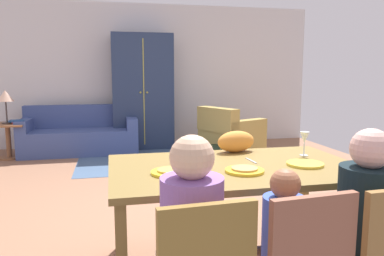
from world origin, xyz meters
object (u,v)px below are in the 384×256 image
plate_near_child (245,171)px  side_table (8,136)px  handbag (209,153)px  dining_table (235,175)px  person_woman (360,237)px  plate_near_woman (305,164)px  book_lower (20,123)px  armchair (230,136)px  wine_glass (304,139)px  plate_near_man (171,172)px  dining_chair_woman (384,256)px  book_upper (17,121)px  armoire (142,92)px  table_lamp (5,97)px  person_man (190,255)px  couch (81,135)px  cat (236,141)px

plate_near_child → side_table: size_ratio=0.43×
side_table → handbag: (3.15, -0.90, -0.25)m
dining_table → person_woman: bearing=-56.7°
plate_near_woman → book_lower: size_ratio=1.14×
armchair → side_table: bearing=173.4°
wine_glass → plate_near_man: bearing=-164.5°
dining_chair_woman → armchair: 4.67m
wine_glass → armchair: bearing=80.9°
book_lower → book_upper: book_upper is taller
dining_table → wine_glass: (0.61, 0.18, 0.20)m
plate_near_woman → wine_glass: wine_glass is taller
armoire → person_woman: bearing=-82.5°
plate_near_woman → table_lamp: (-2.94, 4.25, 0.24)m
dining_table → person_man: person_man is taller
dining_table → table_lamp: bearing=120.8°
plate_near_man → couch: (-0.89, 4.52, -0.47)m
dining_chair_woman → person_man: bearing=169.5°
wine_glass → couch: (-1.97, 4.22, -0.59)m
plate_near_child → cat: (0.15, 0.61, 0.08)m
dining_table → book_lower: size_ratio=7.74×
cat → dining_table: bearing=-120.5°
plate_near_child → handbag: bearing=78.8°
couch → armchair: same height
handbag → cat: bearing=-100.6°
plate_near_man → couch: bearing=101.1°
plate_near_man → person_woman: 1.14m
side_table → book_upper: (0.15, -0.01, 0.24)m
wine_glass → person_man: 1.45m
dining_chair_woman → armoire: size_ratio=0.41×
plate_near_child → armoire: armoire is taller
plate_near_child → wine_glass: size_ratio=1.34×
cat → side_table: size_ratio=0.55×
cat → table_lamp: 4.55m
dining_table → dining_chair_woman: 1.02m
plate_near_woman → handbag: plate_near_woman is taller
plate_near_man → armchair: size_ratio=0.22×
person_woman → book_lower: (-2.74, 4.82, 0.08)m
cat → person_woman: bearing=-85.6°
side_table → book_upper: size_ratio=2.64×
side_table → plate_near_man: bearing=-64.8°
dining_table → wine_glass: size_ratio=9.16×
person_woman → side_table: 5.68m
person_woman → table_lamp: table_lamp is taller
wine_glass → book_lower: 4.89m
person_man → handbag: bearing=73.8°
plate_near_man → plate_near_woman: 0.94m
wine_glass → dining_table: bearing=-163.6°
cat → book_upper: size_ratio=1.45×
plate_near_man → handbag: size_ratio=0.78×
dining_table → plate_near_woman: (0.47, -0.10, 0.08)m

